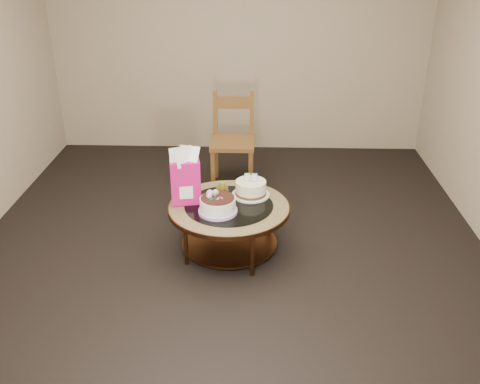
{
  "coord_description": "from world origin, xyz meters",
  "views": [
    {
      "loc": [
        0.22,
        -3.93,
        2.51
      ],
      "look_at": [
        0.09,
        0.02,
        0.57
      ],
      "focal_mm": 40.0,
      "sensor_mm": 36.0,
      "label": 1
    }
  ],
  "objects_px": {
    "gift_bag": "(185,176)",
    "coffee_table": "(229,213)",
    "cream_cake": "(251,188)",
    "dining_chair": "(233,140)",
    "decorated_cake": "(218,206)"
  },
  "relations": [
    {
      "from": "coffee_table",
      "to": "cream_cake",
      "type": "bearing_deg",
      "value": 46.48
    },
    {
      "from": "decorated_cake",
      "to": "cream_cake",
      "type": "distance_m",
      "value": 0.41
    },
    {
      "from": "decorated_cake",
      "to": "dining_chair",
      "type": "bearing_deg",
      "value": 87.93
    },
    {
      "from": "gift_bag",
      "to": "dining_chair",
      "type": "height_order",
      "value": "dining_chair"
    },
    {
      "from": "cream_cake",
      "to": "dining_chair",
      "type": "distance_m",
      "value": 1.23
    },
    {
      "from": "decorated_cake",
      "to": "dining_chair",
      "type": "height_order",
      "value": "dining_chair"
    },
    {
      "from": "cream_cake",
      "to": "gift_bag",
      "type": "relative_size",
      "value": 0.67
    },
    {
      "from": "gift_bag",
      "to": "decorated_cake",
      "type": "bearing_deg",
      "value": -41.71
    },
    {
      "from": "gift_bag",
      "to": "coffee_table",
      "type": "bearing_deg",
      "value": -16.18
    },
    {
      "from": "decorated_cake",
      "to": "cream_cake",
      "type": "height_order",
      "value": "cream_cake"
    },
    {
      "from": "decorated_cake",
      "to": "cream_cake",
      "type": "bearing_deg",
      "value": 50.46
    },
    {
      "from": "gift_bag",
      "to": "dining_chair",
      "type": "xyz_separation_m",
      "value": [
        0.33,
        1.36,
        -0.19
      ]
    },
    {
      "from": "coffee_table",
      "to": "gift_bag",
      "type": "distance_m",
      "value": 0.48
    },
    {
      "from": "cream_cake",
      "to": "gift_bag",
      "type": "xyz_separation_m",
      "value": [
        -0.54,
        -0.15,
        0.18
      ]
    },
    {
      "from": "cream_cake",
      "to": "dining_chair",
      "type": "height_order",
      "value": "dining_chair"
    }
  ]
}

